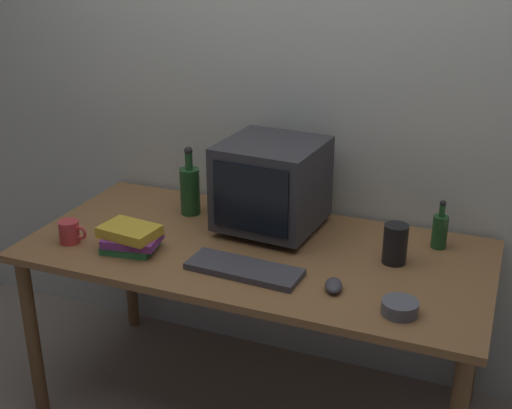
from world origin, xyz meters
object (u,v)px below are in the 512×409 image
Objects in this scene: computer_mouse at (334,285)px; mug at (70,232)px; bottle_tall at (190,189)px; crt_monitor at (272,185)px; metal_canister at (395,244)px; book_stack at (131,238)px; bottle_short at (440,230)px; keyboard at (244,269)px; cd_spindle at (400,307)px.

computer_mouse is 1.06m from mug.
bottle_tall is (-0.76, 0.41, 0.09)m from computer_mouse.
crt_monitor is 1.37× the size of bottle_tall.
book_stack is at bearing -163.82° from metal_canister.
crt_monitor is at bearing -3.54° from bottle_tall.
bottle_tall is at bearing 83.49° from book_stack.
bottle_tall is at bearing 55.16° from mug.
bottle_tall is 1.54× the size of bottle_short.
keyboard is (0.04, -0.39, -0.18)m from crt_monitor.
crt_monitor reaches higher than mug.
cd_spindle is at bearing -4.08° from keyboard.
keyboard is 0.47m from book_stack.
computer_mouse is at bearing -117.82° from metal_canister.
mug is 1.30m from cd_spindle.
bottle_short is at bearing 20.24° from mug.
computer_mouse is 0.33× the size of bottle_tall.
bottle_tall reaches higher than book_stack.
crt_monitor is at bearing 118.39° from computer_mouse.
computer_mouse is at bearing -120.96° from bottle_short.
crt_monitor is 0.55m from metal_canister.
bottle_tall is 1.04m from bottle_short.
crt_monitor reaches higher than metal_canister.
bottle_tall reaches higher than keyboard.
bottle_short is at bearing 40.32° from keyboard.
metal_canister is (-0.09, 0.35, 0.05)m from cd_spindle.
computer_mouse reaches higher than keyboard.
mug reaches higher than keyboard.
cd_spindle is at bearing -25.84° from bottle_tall.
metal_canister is at bearing 104.06° from cd_spindle.
crt_monitor is 0.57m from computer_mouse.
metal_canister reaches higher than book_stack.
crt_monitor is at bearing 99.38° from keyboard.
mug is 1.00× the size of cd_spindle.
computer_mouse is 0.25m from cd_spindle.
metal_canister is at bearing -8.24° from bottle_tall.
mug is (-0.73, -0.03, 0.03)m from keyboard.
cd_spindle is (0.57, -0.07, 0.01)m from keyboard.
bottle_short is 0.23m from metal_canister.
bottle_short reaches higher than book_stack.
computer_mouse is at bearing -0.51° from book_stack.
crt_monitor is 0.78m from cd_spindle.
bottle_tall is at bearing 176.46° from crt_monitor.
computer_mouse is at bearing 2.21° from keyboard.
bottle_tall is 0.41m from book_stack.
metal_canister is at bearing 16.18° from book_stack.
mug is at bearing -124.84° from bottle_tall.
crt_monitor reaches higher than bottle_tall.
cd_spindle reaches higher than computer_mouse.
book_stack is (-0.43, -0.38, -0.14)m from crt_monitor.
mug is (-1.35, -0.50, -0.03)m from bottle_short.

